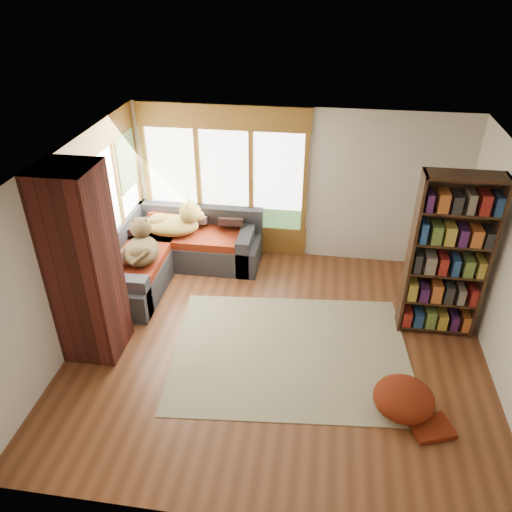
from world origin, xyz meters
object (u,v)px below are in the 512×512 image
(area_rug, at_px, (291,352))
(dog_tan, at_px, (176,223))
(sectional_sofa, at_px, (173,253))
(dog_brindle, at_px, (141,246))
(pouf, at_px, (404,398))
(bookshelf, at_px, (448,258))
(brick_chimney, at_px, (83,266))

(area_rug, distance_m, dog_tan, 2.96)
(sectional_sofa, distance_m, dog_tan, 0.52)
(sectional_sofa, distance_m, dog_brindle, 0.83)
(area_rug, relative_size, pouf, 4.45)
(sectional_sofa, xyz_separation_m, dog_brindle, (-0.28, -0.62, 0.47))
(bookshelf, relative_size, pouf, 3.33)
(sectional_sofa, distance_m, pouf, 4.36)
(sectional_sofa, height_order, dog_brindle, dog_brindle)
(sectional_sofa, relative_size, dog_brindle, 2.30)
(sectional_sofa, relative_size, area_rug, 0.70)
(brick_chimney, xyz_separation_m, pouf, (3.96, -0.54, -1.10))
(sectional_sofa, distance_m, bookshelf, 4.30)
(brick_chimney, height_order, pouf, brick_chimney)
(brick_chimney, bearing_deg, bookshelf, 13.25)
(dog_tan, bearing_deg, pouf, -44.05)
(bookshelf, distance_m, pouf, 1.97)
(bookshelf, bearing_deg, dog_tan, 164.26)
(brick_chimney, distance_m, bookshelf, 4.67)
(dog_tan, relative_size, dog_brindle, 1.02)
(brick_chimney, height_order, bookshelf, brick_chimney)
(area_rug, height_order, dog_brindle, dog_brindle)
(area_rug, xyz_separation_m, dog_brindle, (-2.41, 1.16, 0.77))
(pouf, bearing_deg, sectional_sofa, 143.63)
(sectional_sofa, bearing_deg, area_rug, -34.88)
(bookshelf, bearing_deg, pouf, -109.83)
(dog_brindle, bearing_deg, bookshelf, -110.29)
(bookshelf, bearing_deg, dog_brindle, 175.31)
(bookshelf, bearing_deg, area_rug, -157.67)
(dog_brindle, bearing_deg, sectional_sofa, -39.59)
(area_rug, bearing_deg, sectional_sofa, 140.16)
(dog_tan, distance_m, dog_brindle, 0.85)
(bookshelf, distance_m, dog_tan, 4.22)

